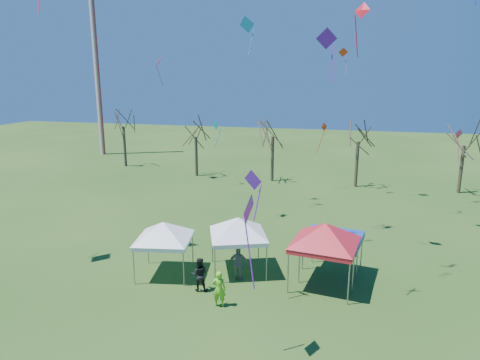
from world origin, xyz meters
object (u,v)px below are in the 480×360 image
(tree_2, at_px, (273,120))
(tent_blue, at_px, (332,239))
(person_dark, at_px, (199,274))
(tent_white_mid, at_px, (238,221))
(tent_red, at_px, (326,227))
(tree_1, at_px, (195,123))
(radio_mast, at_px, (96,61))
(person_grey, at_px, (239,263))
(tree_4, at_px, (466,128))
(tree_0, at_px, (122,112))
(person_green, at_px, (219,289))
(tree_3, at_px, (359,125))
(tent_white_west, at_px, (163,226))

(tree_2, relative_size, tent_blue, 2.39)
(person_dark, bearing_deg, tent_white_mid, -130.26)
(tent_red, bearing_deg, tree_1, 123.98)
(radio_mast, relative_size, person_grey, 13.55)
(tree_2, distance_m, tree_4, 17.73)
(tree_0, relative_size, person_grey, 4.57)
(person_grey, height_order, person_green, person_grey)
(tent_white_mid, bearing_deg, person_grey, -73.88)
(tree_3, distance_m, tent_white_west, 24.90)
(tree_4, distance_m, person_green, 29.91)
(tree_1, height_order, person_green, tree_1)
(tent_white_west, relative_size, person_grey, 2.11)
(person_dark, bearing_deg, tree_2, -102.08)
(person_green, bearing_deg, tent_red, -151.92)
(tent_white_mid, xyz_separation_m, person_green, (0.07, -3.85, -2.05))
(tree_4, relative_size, person_dark, 4.49)
(tent_red, relative_size, person_grey, 2.41)
(tree_4, distance_m, tent_white_mid, 26.52)
(radio_mast, xyz_separation_m, tree_3, (34.03, -9.96, -6.42))
(tree_0, distance_m, tent_white_west, 30.85)
(tree_0, bearing_deg, radio_mast, 137.23)
(tent_red, height_order, person_green, tent_red)
(person_dark, bearing_deg, radio_mast, -65.49)
(tree_0, bearing_deg, tent_blue, -43.18)
(tent_red, bearing_deg, tree_3, 85.20)
(tree_2, height_order, tent_white_west, tree_2)
(person_dark, height_order, person_green, person_green)
(tent_white_west, height_order, tent_white_mid, tent_white_mid)
(tent_red, distance_m, person_grey, 4.99)
(tent_white_mid, height_order, person_grey, tent_white_mid)
(tree_0, xyz_separation_m, person_green, (20.42, -28.26, -5.60))
(person_dark, bearing_deg, tent_blue, -166.60)
(tree_2, height_order, tree_3, tree_2)
(tree_0, height_order, tent_white_west, tree_0)
(tent_white_west, height_order, tent_red, tent_red)
(tent_white_west, distance_m, person_green, 4.98)
(tent_red, bearing_deg, tree_4, 62.70)
(tree_3, xyz_separation_m, tent_blue, (-1.48, -20.49, -3.94))
(person_green, bearing_deg, tree_3, -111.77)
(tree_3, bearing_deg, person_dark, -108.36)
(tent_white_west, height_order, person_green, tent_white_west)
(tent_white_west, distance_m, tent_red, 8.54)
(tree_0, relative_size, person_green, 4.77)
(tent_white_mid, relative_size, person_dark, 2.20)
(person_grey, bearing_deg, tent_white_west, 2.26)
(tree_1, distance_m, tree_2, 8.42)
(person_dark, relative_size, person_grey, 0.95)
(tree_0, xyz_separation_m, tree_3, (26.88, -3.34, -0.41))
(radio_mast, distance_m, tent_blue, 45.76)
(tree_0, height_order, tent_blue, tree_0)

